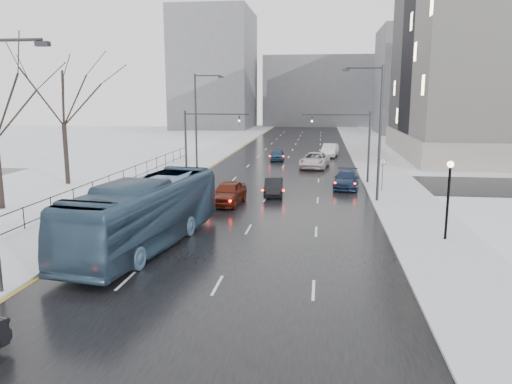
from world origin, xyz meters
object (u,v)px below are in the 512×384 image
at_px(streetlight_l_far, 198,118).
at_px(no_uturn_sign, 383,165).
at_px(mast_signal_right, 357,138).
at_px(sedan_right_far, 346,179).
at_px(tree_park_d, 3,210).
at_px(mast_signal_left, 197,137).
at_px(sedan_right_near, 274,187).
at_px(bus, 146,213).
at_px(streetlight_r_mid, 377,127).
at_px(sedan_center_far, 277,155).
at_px(sedan_right_cross, 315,160).
at_px(sedan_center_near, 228,193).
at_px(sedan_right_distant, 330,150).
at_px(tree_park_e, 68,185).
at_px(lamppost_r_mid, 449,189).

bearing_deg(streetlight_l_far, no_uturn_sign, -24.73).
bearing_deg(mast_signal_right, sedan_right_far, -111.41).
bearing_deg(tree_park_d, mast_signal_left, 53.20).
relative_size(sedan_right_near, sedan_right_far, 0.82).
relative_size(bus, sedan_right_near, 3.13).
xyz_separation_m(mast_signal_left, sedan_right_far, (13.71, -2.41, -3.33)).
bearing_deg(streetlight_r_mid, tree_park_d, -166.99).
height_order(no_uturn_sign, sedan_center_far, no_uturn_sign).
distance_m(mast_signal_right, sedan_right_cross, 10.86).
height_order(streetlight_r_mid, sedan_center_near, streetlight_r_mid).
bearing_deg(sedan_right_cross, sedan_right_far, -68.57).
relative_size(sedan_center_near, sedan_right_distant, 0.98).
relative_size(sedan_right_cross, sedan_right_distant, 1.19).
height_order(tree_park_e, sedan_right_distant, tree_park_e).
distance_m(no_uturn_sign, sedan_center_far, 22.13).
xyz_separation_m(lamppost_r_mid, bus, (-15.80, -3.08, -1.10)).
xyz_separation_m(no_uturn_sign, sedan_right_cross, (-5.70, 13.64, -1.42)).
bearing_deg(no_uturn_sign, mast_signal_right, 115.11).
distance_m(lamppost_r_mid, sedan_right_cross, 28.71).
bearing_deg(streetlight_l_far, sedan_right_distant, 50.26).
bearing_deg(mast_signal_left, tree_park_d, -126.80).
xyz_separation_m(lamppost_r_mid, mast_signal_right, (-3.67, 18.00, 1.16)).
relative_size(tree_park_d, lamppost_r_mid, 2.92).
bearing_deg(sedan_center_far, lamppost_r_mid, -72.78).
distance_m(lamppost_r_mid, sedan_center_near, 15.72).
xyz_separation_m(streetlight_l_far, sedan_right_near, (8.67, -10.45, -4.90)).
xyz_separation_m(tree_park_e, sedan_right_distant, (23.49, 24.19, 0.87)).
height_order(tree_park_e, sedan_center_far, tree_park_e).
xyz_separation_m(bus, sedan_right_cross, (8.30, 30.71, -0.97)).
bearing_deg(tree_park_e, sedan_right_near, -7.45).
bearing_deg(no_uturn_sign, sedan_right_cross, 112.69).
bearing_deg(sedan_right_far, streetlight_r_mid, -66.58).
bearing_deg(mast_signal_right, bus, -119.91).
xyz_separation_m(streetlight_l_far, sedan_right_cross, (11.67, 5.64, -4.74)).
bearing_deg(bus, sedan_right_cross, 82.75).
relative_size(lamppost_r_mid, sedan_center_near, 0.87).
xyz_separation_m(sedan_right_cross, sedan_right_distant, (1.79, 10.55, -0.00)).
bearing_deg(sedan_center_near, sedan_right_distant, 80.34).
bearing_deg(tree_park_d, streetlight_r_mid, 13.01).
height_order(mast_signal_left, sedan_right_far, mast_signal_left).
height_order(streetlight_l_far, mast_signal_right, streetlight_l_far).
bearing_deg(sedan_right_near, sedan_right_distant, 76.10).
xyz_separation_m(mast_signal_left, sedan_center_near, (4.83, -10.21, -3.22)).
bearing_deg(sedan_right_distant, sedan_center_far, -136.28).
relative_size(tree_park_e, mast_signal_right, 2.08).
xyz_separation_m(mast_signal_right, sedan_right_distant, (-2.03, 20.19, -3.23)).
bearing_deg(sedan_center_near, streetlight_l_far, 116.46).
relative_size(tree_park_e, streetlight_r_mid, 1.35).
height_order(sedan_right_far, sedan_right_distant, sedan_right_distant).
bearing_deg(lamppost_r_mid, sedan_center_far, 109.96).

